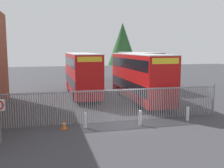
{
  "coord_description": "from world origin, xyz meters",
  "views": [
    {
      "loc": [
        -5.25,
        -16.74,
        4.89
      ],
      "look_at": [
        0.0,
        4.0,
        2.0
      ],
      "focal_mm": 42.01,
      "sensor_mm": 36.0,
      "label": 1
    }
  ],
  "objects": [
    {
      "name": "tree_tall_back",
      "position": [
        6.46,
        22.83,
        5.6
      ],
      "size": [
        4.54,
        4.54,
        8.86
      ],
      "color": "#4C3823",
      "rests_on": "ground"
    },
    {
      "name": "bollard_center_front",
      "position": [
        0.53,
        -1.31,
        0.47
      ],
      "size": [
        0.2,
        0.2,
        0.95
      ],
      "primitive_type": "cylinder",
      "color": "silver",
      "rests_on": "ground"
    },
    {
      "name": "traffic_cone_by_gate",
      "position": [
        -4.28,
        -0.93,
        0.29
      ],
      "size": [
        0.34,
        0.34,
        0.59
      ],
      "color": "orange",
      "rests_on": "ground"
    },
    {
      "name": "ground_plane",
      "position": [
        0.0,
        8.0,
        0.0
      ],
      "size": [
        100.0,
        100.0,
        0.0
      ],
      "primitive_type": "plane",
      "color": "#3D3D42"
    },
    {
      "name": "bollard_near_right",
      "position": [
        4.06,
        -1.07,
        0.47
      ],
      "size": [
        0.2,
        0.2,
        0.95
      ],
      "primitive_type": "cylinder",
      "color": "silver",
      "rests_on": "ground"
    },
    {
      "name": "bollard_near_left",
      "position": [
        -2.99,
        -1.07,
        0.47
      ],
      "size": [
        0.2,
        0.2,
        0.95
      ],
      "primitive_type": "cylinder",
      "color": "silver",
      "rests_on": "ground"
    },
    {
      "name": "double_decker_bus_behind_fence_right",
      "position": [
        6.51,
        15.68,
        2.42
      ],
      "size": [
        2.54,
        10.81,
        4.42
      ],
      "color": "red",
      "rests_on": "ground"
    },
    {
      "name": "palisade_fence",
      "position": [
        -0.8,
        0.0,
        1.18
      ],
      "size": [
        15.36,
        0.14,
        2.35
      ],
      "color": "gray",
      "rests_on": "ground"
    },
    {
      "name": "double_decker_bus_near_gate",
      "position": [
        3.25,
        6.24,
        2.42
      ],
      "size": [
        2.54,
        10.81,
        4.42
      ],
      "color": "red",
      "rests_on": "ground"
    },
    {
      "name": "double_decker_bus_behind_fence_left",
      "position": [
        -1.62,
        10.62,
        2.42
      ],
      "size": [
        2.54,
        10.81,
        4.42
      ],
      "color": "red",
      "rests_on": "ground"
    }
  ]
}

